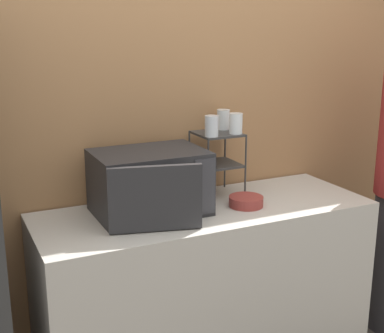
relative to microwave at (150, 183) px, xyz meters
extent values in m
cube|color=#9E7047|center=(0.28, 0.31, 0.25)|extent=(8.00, 0.06, 2.60)
cube|color=#B7B2A8|center=(0.28, -0.05, -0.60)|extent=(1.75, 0.64, 0.89)
cube|color=#262628|center=(0.00, 0.02, 0.00)|extent=(0.55, 0.38, 0.32)
cube|color=#B7B2A8|center=(-0.06, -0.17, 0.00)|extent=(0.39, 0.01, 0.27)
cube|color=#333338|center=(0.22, -0.18, 0.00)|extent=(0.11, 0.01, 0.28)
cube|color=#262628|center=(-0.07, -0.24, 0.00)|extent=(0.42, 0.13, 0.30)
cylinder|color=#333333|center=(0.33, 0.01, 0.02)|extent=(0.01, 0.01, 0.35)
cylinder|color=#333333|center=(0.55, 0.01, 0.02)|extent=(0.01, 0.01, 0.35)
cylinder|color=#333333|center=(0.33, 0.24, 0.02)|extent=(0.01, 0.01, 0.35)
cylinder|color=#333333|center=(0.55, 0.24, 0.02)|extent=(0.01, 0.01, 0.35)
cube|color=#333333|center=(0.44, 0.12, 0.02)|extent=(0.23, 0.23, 0.01)
cube|color=#333333|center=(0.44, 0.12, 0.19)|extent=(0.23, 0.23, 0.01)
cylinder|color=silver|center=(0.36, 0.04, 0.25)|extent=(0.07, 0.07, 0.11)
cylinder|color=silver|center=(0.52, 0.19, 0.25)|extent=(0.07, 0.07, 0.11)
cylinder|color=silver|center=(0.52, 0.06, 0.25)|extent=(0.07, 0.07, 0.11)
cylinder|color=maroon|center=(0.49, -0.11, -0.15)|extent=(0.10, 0.10, 0.01)
cylinder|color=maroon|center=(0.49, -0.11, -0.13)|extent=(0.18, 0.18, 0.05)
camera|label=1|loc=(-0.90, -2.38, 0.76)|focal=50.00mm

